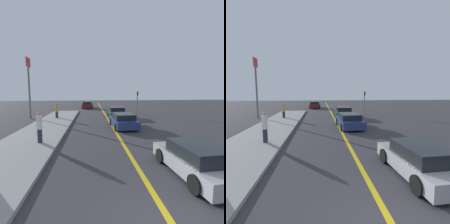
{
  "view_description": "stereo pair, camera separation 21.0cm",
  "coord_description": "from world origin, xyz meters",
  "views": [
    {
      "loc": [
        -1.9,
        -3.33,
        3.19
      ],
      "look_at": [
        -0.17,
        11.18,
        1.47
      ],
      "focal_mm": 28.0,
      "sensor_mm": 36.0,
      "label": 1
    },
    {
      "loc": [
        -1.69,
        -3.35,
        3.19
      ],
      "look_at": [
        -0.17,
        11.18,
        1.47
      ],
      "focal_mm": 28.0,
      "sensor_mm": 36.0,
      "label": 2
    }
  ],
  "objects": [
    {
      "name": "car_near_right_lane",
      "position": [
        2.04,
        2.67,
        0.59
      ],
      "size": [
        1.99,
        4.1,
        1.23
      ],
      "rotation": [
        0.0,
        0.0,
        0.05
      ],
      "color": "#9E9EA3",
      "rests_on": "ground_plane"
    },
    {
      "name": "road_center_line",
      "position": [
        0.0,
        18.0,
        0.0
      ],
      "size": [
        0.2,
        60.0,
        0.01
      ],
      "color": "gold",
      "rests_on": "ground_plane"
    },
    {
      "name": "roadside_sign",
      "position": [
        -8.99,
        17.95,
        4.86
      ],
      "size": [
        0.2,
        1.37,
        7.04
      ],
      "color": "slate",
      "rests_on": "ground_plane"
    },
    {
      "name": "pedestrian_far_standing",
      "position": [
        -5.89,
        17.35,
        0.99
      ],
      "size": [
        0.36,
        0.36,
        1.67
      ],
      "color": "#282D3D",
      "rests_on": "sidewalk_left"
    },
    {
      "name": "car_parked_left_lot",
      "position": [
        -2.62,
        30.41,
        0.64
      ],
      "size": [
        2.06,
        4.38,
        1.32
      ],
      "rotation": [
        0.0,
        0.0,
        -0.06
      ],
      "color": "maroon",
      "rests_on": "ground_plane"
    },
    {
      "name": "pedestrian_mid_group",
      "position": [
        -4.97,
        7.27,
        1.08
      ],
      "size": [
        0.32,
        0.32,
        1.83
      ],
      "color": "#282D3D",
      "rests_on": "sidewalk_left"
    },
    {
      "name": "sidewalk_left",
      "position": [
        -5.74,
        12.42,
        0.08
      ],
      "size": [
        3.71,
        24.85,
        0.16
      ],
      "color": "gray",
      "rests_on": "ground_plane"
    },
    {
      "name": "car_far_distant",
      "position": [
        1.23,
        18.26,
        0.63
      ],
      "size": [
        2.04,
        4.69,
        1.3
      ],
      "rotation": [
        0.0,
        0.0,
        -0.01
      ],
      "color": "#144728",
      "rests_on": "ground_plane"
    },
    {
      "name": "traffic_light",
      "position": [
        4.58,
        20.78,
        2.02
      ],
      "size": [
        0.18,
        0.4,
        3.21
      ],
      "color": "slate",
      "rests_on": "ground_plane"
    },
    {
      "name": "car_ahead_center",
      "position": [
        0.91,
        11.86,
        0.61
      ],
      "size": [
        2.1,
        4.57,
        1.26
      ],
      "rotation": [
        0.0,
        0.0,
        0.04
      ],
      "color": "navy",
      "rests_on": "ground_plane"
    }
  ]
}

